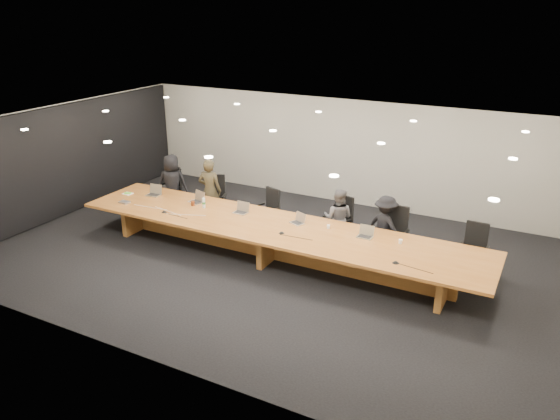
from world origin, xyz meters
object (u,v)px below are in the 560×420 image
object	(u,v)px
laptop_a	(153,190)
person_d	(385,226)
person_b	(210,191)
mic_left	(164,212)
av_box	(124,202)
paper_cup_far	(400,242)
chair_far_left	(168,189)
laptop_e	(365,232)
chair_far_right	(473,249)
paper_cup_near	(328,227)
mic_right	(396,262)
chair_right	(393,233)
mic_center	(282,233)
person_a	(173,184)
laptop_d	(297,218)
water_bottle	(204,203)
chair_mid_left	(267,210)
laptop_c	(240,208)
conference_table	(273,236)
chair_left	(214,198)
laptop_b	(196,197)
person_c	(338,218)
amber_mug	(193,203)
chair_mid_right	(337,221)

from	to	relation	value
laptop_a	person_d	bearing A→B (deg)	3.66
person_b	mic_left	world-z (taller)	person_b
person_d	laptop_a	xyz separation A→B (m)	(-5.51, -0.89, 0.20)
av_box	paper_cup_far	bearing A→B (deg)	7.25
chair_far_left	paper_cup_far	xyz separation A→B (m)	(6.38, -0.89, 0.20)
person_d	laptop_e	bearing A→B (deg)	102.85
laptop_e	chair_far_right	bearing A→B (deg)	26.28
paper_cup_near	mic_right	world-z (taller)	paper_cup_near
chair_far_right	mic_right	distance (m)	2.07
chair_right	mic_center	distance (m)	2.40
person_a	mic_left	size ratio (longest dim) A/B	13.13
laptop_d	paper_cup_far	xyz separation A→B (m)	(2.23, 0.01, -0.07)
paper_cup_near	mic_right	distance (m)	1.92
water_bottle	chair_far_left	bearing A→B (deg)	150.92
mic_left	person_a	bearing A→B (deg)	122.56
chair_mid_left	laptop_e	world-z (taller)	chair_mid_left
mic_center	chair_mid_left	bearing A→B (deg)	127.91
chair_right	laptop_c	size ratio (longest dim) A/B	3.70
conference_table	paper_cup_near	distance (m)	1.18
paper_cup_far	water_bottle	bearing A→B (deg)	-178.22
person_d	laptop_a	size ratio (longest dim) A/B	4.11
paper_cup_near	chair_left	bearing A→B (deg)	165.81
laptop_d	mic_right	size ratio (longest dim) A/B	2.24
chair_mid_left	laptop_c	world-z (taller)	chair_mid_left
conference_table	chair_far_right	size ratio (longest dim) A/B	8.48
person_a	laptop_d	size ratio (longest dim) A/B	5.41
chair_mid_left	laptop_b	xyz separation A→B (m)	(-1.41, -0.87, 0.36)
water_bottle	mic_center	bearing A→B (deg)	-12.11
water_bottle	chair_mid_left	bearing A→B (deg)	45.45
chair_right	mic_right	xyz separation A→B (m)	(0.54, -1.71, 0.19)
conference_table	person_b	bearing A→B (deg)	154.54
person_c	laptop_d	xyz separation A→B (m)	(-0.59, -0.86, 0.19)
chair_far_right	paper_cup_near	bearing A→B (deg)	-161.64
person_c	laptop_a	size ratio (longest dim) A/B	4.10
water_bottle	paper_cup_far	size ratio (longest dim) A/B	2.60
amber_mug	chair_right	bearing A→B (deg)	12.58
chair_mid_right	mic_center	world-z (taller)	chair_mid_right
chair_far_left	amber_mug	world-z (taller)	chair_far_left
chair_far_right	conference_table	bearing A→B (deg)	-160.71
laptop_d	mic_left	world-z (taller)	laptop_d
laptop_a	chair_far_right	bearing A→B (deg)	1.50
chair_mid_right	person_c	size ratio (longest dim) A/B	0.85
water_bottle	paper_cup_near	world-z (taller)	water_bottle
chair_left	laptop_b	distance (m)	0.93
chair_right	laptop_b	size ratio (longest dim) A/B	3.38
water_bottle	paper_cup_far	distance (m)	4.52
av_box	laptop_b	bearing A→B (deg)	29.18
chair_left	mic_center	world-z (taller)	chair_left
conference_table	chair_mid_right	distance (m)	1.56
laptop_c	person_d	bearing A→B (deg)	18.17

